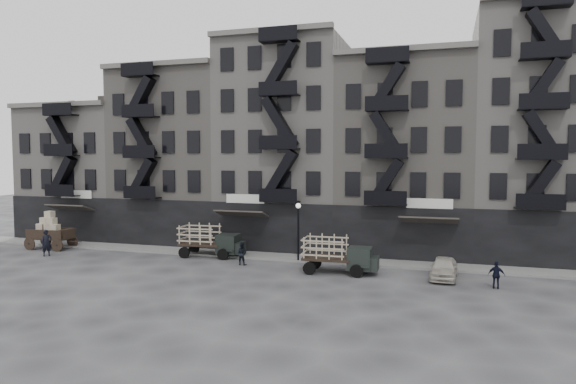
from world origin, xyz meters
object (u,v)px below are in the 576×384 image
(stake_truck_west, at_px, (210,238))
(pedestrian_west, at_px, (47,243))
(car_east, at_px, (444,268))
(pedestrian_mid, at_px, (242,254))
(wagon, at_px, (50,227))
(policeman, at_px, (496,275))
(stake_truck_east, at_px, (338,252))

(stake_truck_west, bearing_deg, pedestrian_west, -168.77)
(stake_truck_west, xyz_separation_m, pedestrian_west, (-12.12, -3.41, -0.39))
(stake_truck_west, bearing_deg, car_east, -11.28)
(stake_truck_west, height_order, car_east, stake_truck_west)
(car_east, bearing_deg, stake_truck_west, 175.93)
(car_east, xyz_separation_m, pedestrian_mid, (-13.63, 0.04, 0.13))
(wagon, bearing_deg, policeman, -7.71)
(stake_truck_west, xyz_separation_m, car_east, (17.03, -2.03, -0.73))
(car_east, height_order, pedestrian_west, pedestrian_west)
(wagon, bearing_deg, stake_truck_east, -6.88)
(wagon, xyz_separation_m, pedestrian_west, (2.03, -2.61, -0.76))
(wagon, relative_size, pedestrian_mid, 2.34)
(car_east, bearing_deg, policeman, -27.16)
(wagon, distance_m, pedestrian_mid, 17.61)
(pedestrian_mid, bearing_deg, wagon, -1.14)
(wagon, xyz_separation_m, stake_truck_west, (14.15, 0.80, -0.36))
(wagon, bearing_deg, car_east, -5.10)
(wagon, relative_size, car_east, 0.95)
(pedestrian_west, relative_size, policeman, 1.27)
(stake_truck_east, height_order, car_east, stake_truck_east)
(stake_truck_west, bearing_deg, pedestrian_mid, -34.87)
(car_east, height_order, pedestrian_mid, pedestrian_mid)
(wagon, distance_m, pedestrian_west, 3.39)
(wagon, distance_m, stake_truck_west, 14.18)
(car_east, relative_size, policeman, 2.48)
(stake_truck_west, height_order, pedestrian_mid, stake_truck_west)
(stake_truck_east, xyz_separation_m, pedestrian_west, (-22.51, -0.88, -0.38))
(wagon, relative_size, stake_truck_west, 0.74)
(pedestrian_mid, bearing_deg, pedestrian_west, 7.97)
(wagon, xyz_separation_m, pedestrian_mid, (17.55, -1.19, -0.97))
(stake_truck_west, relative_size, policeman, 3.16)
(stake_truck_east, xyz_separation_m, policeman, (9.55, -1.17, -0.60))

